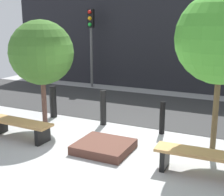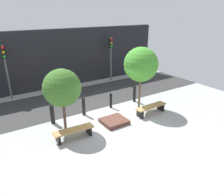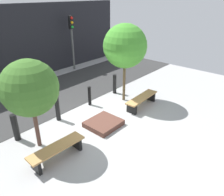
{
  "view_description": "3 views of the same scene",
  "coord_description": "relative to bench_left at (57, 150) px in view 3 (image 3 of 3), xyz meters",
  "views": [
    {
      "loc": [
        3.04,
        -6.28,
        2.89
      ],
      "look_at": [
        0.15,
        -0.25,
        1.24
      ],
      "focal_mm": 50.0,
      "sensor_mm": 36.0,
      "label": 1
    },
    {
      "loc": [
        -5.39,
        -8.5,
        5.33
      ],
      "look_at": [
        0.35,
        0.38,
        1.03
      ],
      "focal_mm": 35.0,
      "sensor_mm": 36.0,
      "label": 2
    },
    {
      "loc": [
        -5.13,
        -5.27,
        4.61
      ],
      "look_at": [
        0.4,
        -0.45,
        1.06
      ],
      "focal_mm": 35.0,
      "sensor_mm": 36.0,
      "label": 3
    }
  ],
  "objects": [
    {
      "name": "road_strip",
      "position": [
        2.27,
        4.1,
        -0.32
      ],
      "size": [
        18.0,
        3.97,
        0.01
      ],
      "primitive_type": "cube",
      "color": "#323232",
      "rests_on": "ground"
    },
    {
      "name": "bollard_far_left",
      "position": [
        -0.32,
        1.86,
        0.16
      ],
      "size": [
        0.21,
        0.21,
        0.98
      ],
      "primitive_type": "cylinder",
      "color": "black",
      "rests_on": "ground"
    },
    {
      "name": "planter_bed",
      "position": [
        2.27,
        0.2,
        -0.23
      ],
      "size": [
        1.22,
        1.12,
        0.2
      ],
      "primitive_type": "cube",
      "color": "#543329",
      "rests_on": "ground"
    },
    {
      "name": "bollard_right",
      "position": [
        4.87,
        1.86,
        0.16
      ],
      "size": [
        0.18,
        0.18,
        0.98
      ],
      "primitive_type": "cylinder",
      "color": "black",
      "rests_on": "ground"
    },
    {
      "name": "bench_right",
      "position": [
        4.55,
        0.0,
        0.01
      ],
      "size": [
        1.93,
        0.53,
        0.47
      ],
      "rotation": [
        0.0,
        0.0,
        0.04
      ],
      "color": "black",
      "rests_on": "ground"
    },
    {
      "name": "ground_plane",
      "position": [
        2.27,
        0.57,
        -0.33
      ],
      "size": [
        18.0,
        18.0,
        0.0
      ],
      "primitive_type": "plane",
      "color": "#A1A1A1"
    },
    {
      "name": "bollard_left",
      "position": [
        1.41,
        1.86,
        0.17
      ],
      "size": [
        0.18,
        0.18,
        1.01
      ],
      "primitive_type": "cylinder",
      "color": "black",
      "rests_on": "ground"
    },
    {
      "name": "tree_behind_right_bench",
      "position": [
        4.55,
        1.01,
        2.22
      ],
      "size": [
        1.89,
        1.89,
        3.5
      ],
      "color": "brown",
      "rests_on": "ground"
    },
    {
      "name": "traffic_light_mid_west",
      "position": [
        6.03,
        6.37,
        2.01
      ],
      "size": [
        0.28,
        0.27,
        3.37
      ],
      "color": "#565656",
      "rests_on": "ground"
    },
    {
      "name": "tree_behind_left_bench",
      "position": [
        0.0,
        1.01,
        1.74
      ],
      "size": [
        1.73,
        1.73,
        2.94
      ],
      "color": "brown",
      "rests_on": "ground"
    },
    {
      "name": "bench_left",
      "position": [
        0.0,
        0.0,
        0.0
      ],
      "size": [
        1.82,
        0.54,
        0.45
      ],
      "rotation": [
        0.0,
        0.0,
        -0.04
      ],
      "color": "black",
      "rests_on": "ground"
    },
    {
      "name": "bollard_center",
      "position": [
        3.14,
        1.86,
        0.11
      ],
      "size": [
        0.14,
        0.14,
        0.87
      ],
      "primitive_type": "cylinder",
      "color": "black",
      "rests_on": "ground"
    },
    {
      "name": "building_facade",
      "position": [
        2.27,
        7.27,
        1.73
      ],
      "size": [
        16.2,
        0.5,
        4.11
      ],
      "primitive_type": "cube",
      "color": "black",
      "rests_on": "ground"
    }
  ]
}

